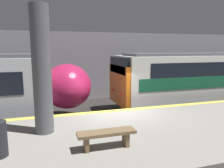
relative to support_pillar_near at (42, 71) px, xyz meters
name	(u,v)px	position (x,y,z in m)	size (l,w,h in m)	color
ground_plane	(116,135)	(2.83, 1.69, -3.00)	(120.00, 120.00, 0.00)	#282623
platform	(139,147)	(2.83, -0.69, -2.44)	(40.00, 4.76, 1.13)	gray
station_rear_barrier	(85,66)	(2.83, 8.73, -0.62)	(50.00, 0.15, 4.77)	#939399
support_pillar_near	(42,71)	(0.00, 0.00, 0.00)	(0.55, 0.55, 3.77)	#56565B
platform_bench	(106,135)	(1.51, -1.58, -1.55)	(1.50, 0.40, 0.45)	brown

